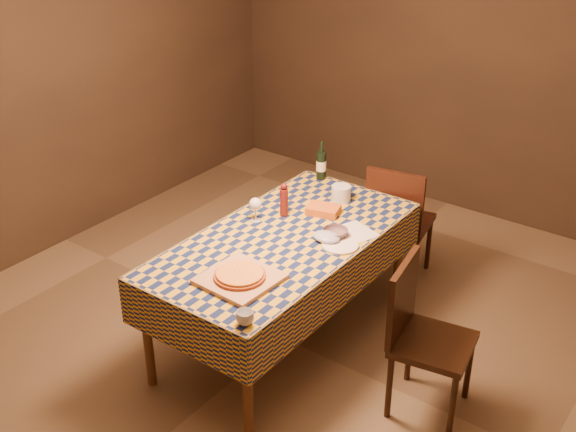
{
  "coord_description": "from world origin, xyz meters",
  "views": [
    {
      "loc": [
        2.32,
        -3.1,
        2.95
      ],
      "look_at": [
        0.0,
        0.05,
        0.9
      ],
      "focal_mm": 45.0,
      "sensor_mm": 36.0,
      "label": 1
    }
  ],
  "objects_px": {
    "bowl": "(335,233)",
    "chair_right": "(420,330)",
    "dining_table": "(283,248)",
    "cutting_board": "(240,279)",
    "white_plate": "(340,245)",
    "wine_bottle": "(321,165)",
    "pizza": "(240,275)",
    "chair_far": "(398,218)"
  },
  "relations": [
    {
      "from": "dining_table",
      "to": "wine_bottle",
      "type": "distance_m",
      "value": 0.93
    },
    {
      "from": "bowl",
      "to": "white_plate",
      "type": "bearing_deg",
      "value": -42.47
    },
    {
      "from": "cutting_board",
      "to": "wine_bottle",
      "type": "distance_m",
      "value": 1.46
    },
    {
      "from": "dining_table",
      "to": "cutting_board",
      "type": "bearing_deg",
      "value": -79.62
    },
    {
      "from": "wine_bottle",
      "to": "white_plate",
      "type": "relative_size",
      "value": 1.29
    },
    {
      "from": "bowl",
      "to": "chair_far",
      "type": "bearing_deg",
      "value": 91.45
    },
    {
      "from": "bowl",
      "to": "chair_right",
      "type": "xyz_separation_m",
      "value": [
        0.73,
        -0.24,
        -0.27
      ]
    },
    {
      "from": "chair_far",
      "to": "wine_bottle",
      "type": "bearing_deg",
      "value": -158.06
    },
    {
      "from": "pizza",
      "to": "chair_far",
      "type": "height_order",
      "value": "chair_far"
    },
    {
      "from": "chair_right",
      "to": "cutting_board",
      "type": "bearing_deg",
      "value": -150.41
    },
    {
      "from": "cutting_board",
      "to": "chair_right",
      "type": "bearing_deg",
      "value": 29.59
    },
    {
      "from": "wine_bottle",
      "to": "white_plate",
      "type": "distance_m",
      "value": 0.99
    },
    {
      "from": "white_plate",
      "to": "chair_far",
      "type": "bearing_deg",
      "value": 96.61
    },
    {
      "from": "pizza",
      "to": "wine_bottle",
      "type": "relative_size",
      "value": 1.25
    },
    {
      "from": "bowl",
      "to": "chair_far",
      "type": "height_order",
      "value": "chair_far"
    },
    {
      "from": "bowl",
      "to": "chair_right",
      "type": "distance_m",
      "value": 0.81
    },
    {
      "from": "wine_bottle",
      "to": "chair_far",
      "type": "relative_size",
      "value": 0.31
    },
    {
      "from": "white_plate",
      "to": "wine_bottle",
      "type": "bearing_deg",
      "value": 130.83
    },
    {
      "from": "white_plate",
      "to": "pizza",
      "type": "bearing_deg",
      "value": -110.26
    },
    {
      "from": "dining_table",
      "to": "cutting_board",
      "type": "relative_size",
      "value": 4.7
    },
    {
      "from": "bowl",
      "to": "dining_table",
      "type": "bearing_deg",
      "value": -141.14
    },
    {
      "from": "dining_table",
      "to": "wine_bottle",
      "type": "height_order",
      "value": "wine_bottle"
    },
    {
      "from": "wine_bottle",
      "to": "cutting_board",
      "type": "bearing_deg",
      "value": -73.98
    },
    {
      "from": "chair_far",
      "to": "bowl",
      "type": "bearing_deg",
      "value": -88.55
    },
    {
      "from": "chair_right",
      "to": "bowl",
      "type": "bearing_deg",
      "value": 161.99
    },
    {
      "from": "bowl",
      "to": "chair_right",
      "type": "bearing_deg",
      "value": -18.01
    },
    {
      "from": "bowl",
      "to": "white_plate",
      "type": "xyz_separation_m",
      "value": [
        0.09,
        -0.08,
        -0.02
      ]
    },
    {
      "from": "bowl",
      "to": "chair_right",
      "type": "height_order",
      "value": "chair_right"
    },
    {
      "from": "chair_far",
      "to": "cutting_board",
      "type": "bearing_deg",
      "value": -94.63
    },
    {
      "from": "cutting_board",
      "to": "chair_far",
      "type": "xyz_separation_m",
      "value": [
        0.13,
        1.61,
        -0.26
      ]
    },
    {
      "from": "bowl",
      "to": "white_plate",
      "type": "height_order",
      "value": "bowl"
    },
    {
      "from": "chair_far",
      "to": "chair_right",
      "type": "relative_size",
      "value": 1.0
    },
    {
      "from": "bowl",
      "to": "chair_far",
      "type": "distance_m",
      "value": 0.92
    },
    {
      "from": "wine_bottle",
      "to": "chair_right",
      "type": "distance_m",
      "value": 1.6
    },
    {
      "from": "cutting_board",
      "to": "pizza",
      "type": "bearing_deg",
      "value": 0.0
    },
    {
      "from": "pizza",
      "to": "wine_bottle",
      "type": "xyz_separation_m",
      "value": [
        -0.4,
        1.4,
        0.07
      ]
    },
    {
      "from": "dining_table",
      "to": "bowl",
      "type": "bearing_deg",
      "value": 38.86
    },
    {
      "from": "white_plate",
      "to": "chair_right",
      "type": "xyz_separation_m",
      "value": [
        0.64,
        -0.15,
        -0.25
      ]
    },
    {
      "from": "wine_bottle",
      "to": "chair_right",
      "type": "relative_size",
      "value": 0.31
    },
    {
      "from": "dining_table",
      "to": "bowl",
      "type": "xyz_separation_m",
      "value": [
        0.25,
        0.2,
        0.1
      ]
    },
    {
      "from": "wine_bottle",
      "to": "white_plate",
      "type": "xyz_separation_m",
      "value": [
        0.64,
        -0.74,
        -0.1
      ]
    },
    {
      "from": "pizza",
      "to": "white_plate",
      "type": "relative_size",
      "value": 1.62
    }
  ]
}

